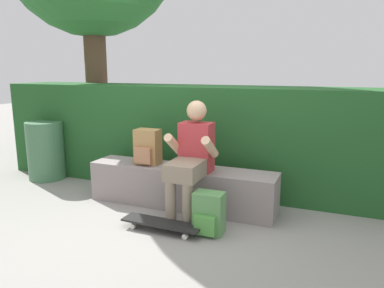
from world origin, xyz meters
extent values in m
plane|color=gray|center=(0.00, 0.00, 0.00)|extent=(24.00, 24.00, 0.00)
cube|color=gray|center=(0.00, 0.38, 0.23)|extent=(2.13, 0.42, 0.45)
cube|color=#B73338|center=(0.21, 0.32, 0.71)|extent=(0.34, 0.22, 0.52)
sphere|color=#D8AD84|center=(0.21, 0.32, 1.10)|extent=(0.21, 0.21, 0.21)
cube|color=gray|center=(0.21, 0.01, 0.54)|extent=(0.32, 0.40, 0.17)
cylinder|color=gray|center=(0.12, -0.14, 0.23)|extent=(0.11, 0.11, 0.45)
cylinder|color=gray|center=(0.30, -0.14, 0.23)|extent=(0.11, 0.11, 0.45)
cylinder|color=#D8AD84|center=(0.01, 0.18, 0.75)|extent=(0.09, 0.33, 0.27)
cylinder|color=#D8AD84|center=(0.41, 0.18, 0.75)|extent=(0.09, 0.33, 0.27)
cube|color=black|center=(0.09, -0.29, 0.08)|extent=(0.80, 0.22, 0.02)
cylinder|color=silver|center=(0.37, -0.22, 0.03)|extent=(0.05, 0.03, 0.05)
cylinder|color=silver|center=(0.37, -0.37, 0.03)|extent=(0.05, 0.03, 0.05)
cylinder|color=silver|center=(-0.19, -0.21, 0.03)|extent=(0.05, 0.03, 0.05)
cylinder|color=silver|center=(-0.19, -0.36, 0.03)|extent=(0.05, 0.03, 0.05)
cube|color=#A37A47|center=(-0.41, 0.38, 0.65)|extent=(0.28, 0.18, 0.40)
cube|color=#AC724E|center=(-0.41, 0.26, 0.57)|extent=(0.20, 0.05, 0.18)
cube|color=#51894C|center=(0.52, -0.16, 0.20)|extent=(0.28, 0.18, 0.40)
cube|color=#4E9840|center=(0.52, -0.27, 0.12)|extent=(0.20, 0.05, 0.18)
cube|color=#1E4F22|center=(-0.25, 1.20, 0.65)|extent=(5.32, 0.80, 1.31)
cylinder|color=#473323|center=(-2.00, 1.64, 1.43)|extent=(0.34, 0.34, 2.86)
cylinder|color=#3D6B47|center=(-2.18, 0.65, 0.40)|extent=(0.50, 0.50, 0.81)
camera|label=1|loc=(1.60, -3.23, 1.53)|focal=34.44mm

